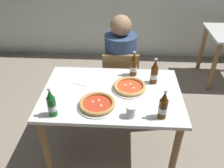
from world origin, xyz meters
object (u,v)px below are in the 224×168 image
(diner_seated, at_px, (120,69))
(pizza_marinara_far, at_px, (130,87))
(chair_behind_table, at_px, (120,79))
(napkin_with_cutlery, at_px, (85,80))
(beer_bottle_left, at_px, (163,106))
(paper_cup, at_px, (131,111))
(pizza_margherita_near, at_px, (97,104))
(beer_bottle_center, at_px, (134,65))
(beer_bottle_extra, at_px, (154,73))
(dining_table_main, at_px, (112,102))
(beer_bottle_right, at_px, (52,104))

(diner_seated, bearing_deg, pizza_marinara_far, -80.74)
(chair_behind_table, height_order, napkin_with_cutlery, chair_behind_table)
(diner_seated, height_order, beer_bottle_left, diner_seated)
(napkin_with_cutlery, distance_m, paper_cup, 0.63)
(diner_seated, relative_size, pizza_margherita_near, 3.83)
(beer_bottle_center, relative_size, beer_bottle_extra, 1.00)
(dining_table_main, distance_m, beer_bottle_left, 0.54)
(pizza_marinara_far, xyz_separation_m, napkin_with_cutlery, (-0.41, 0.11, -0.02))
(beer_bottle_right, relative_size, paper_cup, 2.60)
(pizza_marinara_far, distance_m, napkin_with_cutlery, 0.43)
(dining_table_main, xyz_separation_m, beer_bottle_left, (0.39, -0.29, 0.22))
(paper_cup, bearing_deg, dining_table_main, 118.40)
(diner_seated, bearing_deg, beer_bottle_right, -116.40)
(pizza_margherita_near, bearing_deg, diner_seated, 79.31)
(dining_table_main, relative_size, chair_behind_table, 1.41)
(beer_bottle_extra, height_order, paper_cup, beer_bottle_extra)
(pizza_marinara_far, height_order, napkin_with_cutlery, pizza_marinara_far)
(dining_table_main, xyz_separation_m, chair_behind_table, (0.06, 0.61, -0.15))
(chair_behind_table, bearing_deg, beer_bottle_extra, 122.81)
(dining_table_main, xyz_separation_m, beer_bottle_extra, (0.37, 0.17, 0.22))
(chair_behind_table, relative_size, beer_bottle_center, 3.44)
(pizza_margherita_near, relative_size, pizza_marinara_far, 1.01)
(diner_seated, distance_m, paper_cup, 0.99)
(beer_bottle_right, bearing_deg, beer_bottle_extra, 31.04)
(dining_table_main, height_order, diner_seated, diner_seated)
(beer_bottle_left, relative_size, beer_bottle_right, 1.00)
(napkin_with_cutlery, bearing_deg, beer_bottle_left, -35.55)
(beer_bottle_left, distance_m, napkin_with_cutlery, 0.80)
(dining_table_main, xyz_separation_m, napkin_with_cutlery, (-0.25, 0.17, 0.12))
(beer_bottle_left, height_order, paper_cup, beer_bottle_left)
(diner_seated, height_order, pizza_margherita_near, diner_seated)
(chair_behind_table, relative_size, beer_bottle_extra, 3.44)
(beer_bottle_right, distance_m, beer_bottle_extra, 0.93)
(diner_seated, xyz_separation_m, beer_bottle_extra, (0.32, -0.49, 0.27))
(pizza_marinara_far, distance_m, beer_bottle_right, 0.69)
(beer_bottle_extra, xyz_separation_m, napkin_with_cutlery, (-0.63, 0.00, -0.10))
(diner_seated, height_order, beer_bottle_extra, diner_seated)
(diner_seated, distance_m, beer_bottle_left, 1.05)
(beer_bottle_right, height_order, napkin_with_cutlery, beer_bottle_right)
(chair_behind_table, bearing_deg, diner_seated, -89.03)
(dining_table_main, distance_m, napkin_with_cutlery, 0.33)
(chair_behind_table, xyz_separation_m, pizza_marinara_far, (0.10, -0.55, 0.29))
(pizza_marinara_far, relative_size, beer_bottle_left, 1.27)
(beer_bottle_left, relative_size, napkin_with_cutlery, 1.07)
(pizza_marinara_far, bearing_deg, beer_bottle_left, -55.87)
(chair_behind_table, distance_m, pizza_marinara_far, 0.63)
(pizza_marinara_far, relative_size, napkin_with_cutlery, 1.36)
(beer_bottle_left, relative_size, beer_bottle_extra, 1.00)
(napkin_with_cutlery, bearing_deg, beer_bottle_right, -109.58)
(pizza_margherita_near, height_order, napkin_with_cutlery, pizza_margherita_near)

